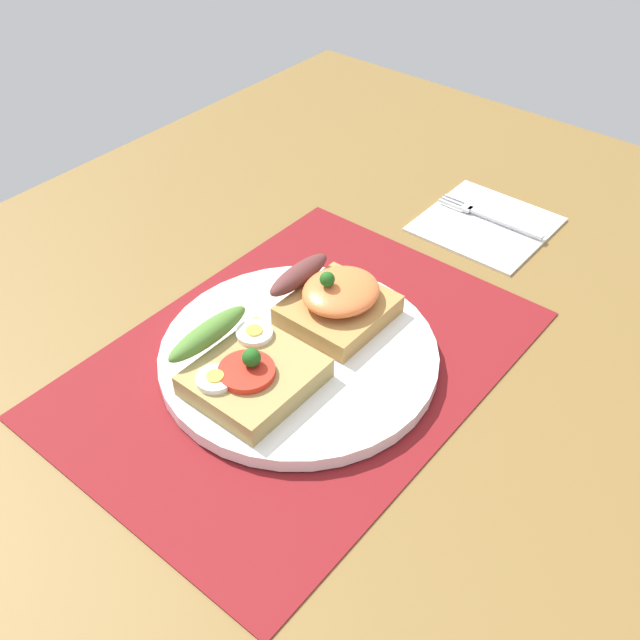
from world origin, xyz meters
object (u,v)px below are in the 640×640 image
object	(u,v)px
sandwich_egg_tomato	(244,367)
fork	(487,215)
sandwich_salmon	(333,298)
napkin	(486,223)
plate	(299,355)

from	to	relation	value
sandwich_egg_tomato	fork	xyz separation A→B (cm)	(36.89, -2.69, -2.29)
sandwich_egg_tomato	fork	bearing A→B (deg)	-4.16
sandwich_salmon	fork	xyz separation A→B (cm)	(25.40, -2.21, -2.79)
sandwich_egg_tomato	napkin	distance (cm)	36.27
plate	sandwich_salmon	size ratio (longest dim) A/B	2.50
plate	fork	size ratio (longest dim) A/B	1.93
sandwich_salmon	fork	distance (cm)	25.65
plate	fork	bearing A→B (deg)	-2.78
napkin	fork	world-z (taller)	fork
plate	napkin	distance (cm)	30.40
fork	napkin	bearing A→B (deg)	-154.62
sandwich_egg_tomato	plate	bearing A→B (deg)	-11.62
plate	sandwich_salmon	bearing A→B (deg)	6.85
sandwich_salmon	plate	bearing A→B (deg)	-173.15
sandwich_egg_tomato	sandwich_salmon	world-z (taller)	sandwich_salmon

